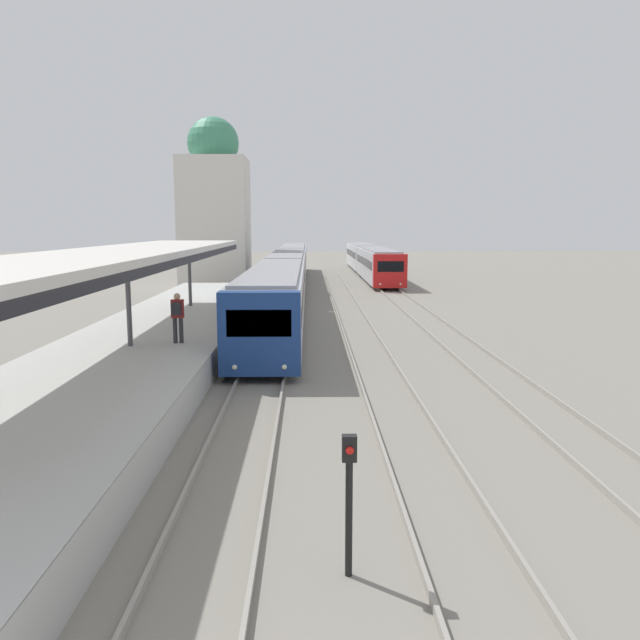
% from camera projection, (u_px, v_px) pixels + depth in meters
% --- Properties ---
extents(platform_canopy, '(4.00, 25.97, 3.11)m').
position_uv_depth(platform_canopy, '(128.00, 253.00, 19.70)').
color(platform_canopy, beige).
rests_on(platform_canopy, station_platform).
extents(person_on_platform, '(0.40, 0.40, 1.66)m').
position_uv_depth(person_on_platform, '(177.00, 314.00, 20.50)').
color(person_on_platform, '#2D2D33').
rests_on(person_on_platform, station_platform).
extents(train_near, '(2.52, 52.36, 2.96)m').
position_uv_depth(train_near, '(288.00, 271.00, 44.60)').
color(train_near, navy).
rests_on(train_near, ground_plane).
extents(train_far, '(2.52, 33.10, 2.89)m').
position_uv_depth(train_far, '(369.00, 259.00, 62.33)').
color(train_far, red).
rests_on(train_far, ground_plane).
extents(signal_post_near, '(0.20, 0.21, 2.02)m').
position_uv_depth(signal_post_near, '(349.00, 490.00, 8.44)').
color(signal_post_near, black).
rests_on(signal_post_near, ground_plane).
extents(distant_domed_building, '(5.17, 5.17, 13.15)m').
position_uv_depth(distant_domed_building, '(215.00, 208.00, 48.82)').
color(distant_domed_building, silver).
rests_on(distant_domed_building, ground_plane).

